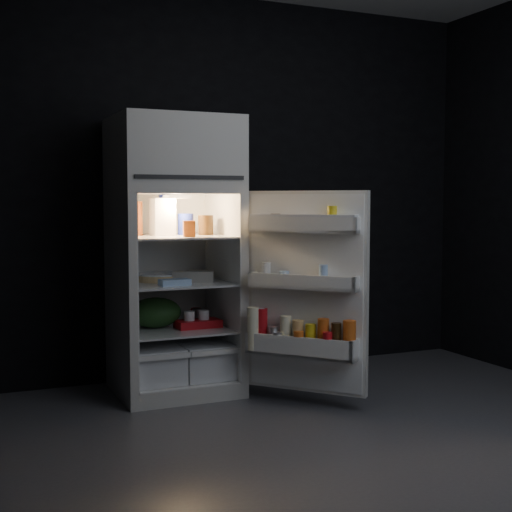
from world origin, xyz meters
name	(u,v)px	position (x,y,z in m)	size (l,w,h in m)	color
floor	(335,443)	(0.00, 0.00, 0.00)	(4.00, 3.40, 0.00)	#4E4E54
wall_back	(219,187)	(0.00, 1.70, 1.35)	(4.00, 0.00, 2.70)	black
refrigerator	(173,246)	(-0.46, 1.32, 0.96)	(0.76, 0.71, 1.78)	silver
fridge_door	(304,297)	(0.16, 0.66, 0.67)	(0.62, 0.67, 1.22)	silver
milk_jug	(162,217)	(-0.52, 1.34, 1.15)	(0.14, 0.14, 0.24)	white
mayo_jar	(186,224)	(-0.37, 1.34, 1.10)	(0.10, 0.10, 0.14)	#1C2A9A
jam_jar	(206,225)	(-0.25, 1.27, 1.09)	(0.10, 0.10, 0.13)	#301F0D
amber_bottle	(137,218)	(-0.68, 1.40, 1.14)	(0.08, 0.08, 0.22)	#CE5A21
small_carton	(189,229)	(-0.42, 1.10, 1.08)	(0.07, 0.05, 0.10)	#C55417
egg_carton	(193,277)	(-0.36, 1.22, 0.76)	(0.26, 0.10, 0.07)	gray
pie	(160,278)	(-0.53, 1.39, 0.75)	(0.33, 0.33, 0.04)	tan
flat_package	(175,282)	(-0.52, 1.09, 0.75)	(0.19, 0.09, 0.04)	#8BADD7
wrapped_pkg	(198,274)	(-0.24, 1.46, 0.75)	(0.12, 0.10, 0.05)	beige
produce_bag	(155,313)	(-0.58, 1.34, 0.52)	(0.34, 0.29, 0.20)	#193815
yogurt_tray	(198,324)	(-0.32, 1.23, 0.45)	(0.29, 0.16, 0.05)	#B30F15
small_can_red	(196,315)	(-0.25, 1.47, 0.47)	(0.07, 0.07, 0.09)	#B30F15
small_can_silver	(197,315)	(-0.25, 1.45, 0.47)	(0.07, 0.07, 0.09)	silver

